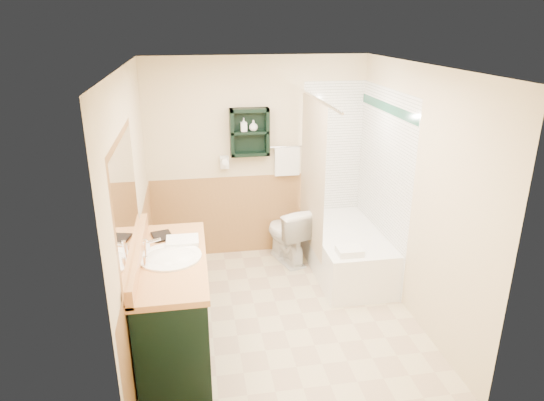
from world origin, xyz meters
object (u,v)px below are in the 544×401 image
at_px(hair_dryer, 224,162).
at_px(vanity, 174,305).
at_px(wall_shelf, 250,132).
at_px(vanity_book, 152,227).
at_px(bathtub, 346,251).
at_px(soap_bottle_a, 244,128).
at_px(soap_bottle_b, 253,127).
at_px(toilet, 287,234).

xyz_separation_m(hair_dryer, vanity, (-0.59, -1.80, -0.74)).
relative_size(wall_shelf, vanity, 0.38).
xyz_separation_m(hair_dryer, vanity_book, (-0.76, -1.39, -0.18)).
relative_size(bathtub, vanity_book, 6.62).
distance_m(vanity_book, soap_bottle_a, 1.78).
bearing_deg(soap_bottle_b, wall_shelf, 173.50).
bearing_deg(wall_shelf, vanity, -116.80).
height_order(hair_dryer, soap_bottle_a, soap_bottle_a).
distance_m(wall_shelf, soap_bottle_b, 0.08).
distance_m(toilet, soap_bottle_a, 1.36).
relative_size(toilet, vanity_book, 3.11).
height_order(vanity, soap_bottle_a, soap_bottle_a).
bearing_deg(bathtub, vanity_book, -160.22).
height_order(wall_shelf, vanity, wall_shelf).
height_order(wall_shelf, toilet, wall_shelf).
bearing_deg(bathtub, soap_bottle_b, 147.92).
distance_m(bathtub, toilet, 0.73).
bearing_deg(vanity_book, soap_bottle_b, 36.36).
xyz_separation_m(toilet, soap_bottle_b, (-0.36, 0.25, 1.27)).
xyz_separation_m(hair_dryer, soap_bottle_b, (0.34, -0.03, 0.41)).
height_order(bathtub, soap_bottle_b, soap_bottle_b).
height_order(hair_dryer, vanity_book, hair_dryer).
bearing_deg(vanity_book, bathtub, 5.11).
relative_size(wall_shelf, toilet, 0.78).
height_order(vanity_book, soap_bottle_b, soap_bottle_b).
height_order(vanity, soap_bottle_b, soap_bottle_b).
bearing_deg(bathtub, hair_dryer, 154.05).
height_order(bathtub, vanity_book, vanity_book).
relative_size(vanity, bathtub, 0.96).
relative_size(vanity, soap_bottle_a, 9.40).
distance_m(wall_shelf, bathtub, 1.76).
relative_size(wall_shelf, vanity_book, 2.43).
distance_m(wall_shelf, toilet, 1.30).
distance_m(bathtub, vanity_book, 2.35).
xyz_separation_m(vanity, soap_bottle_a, (0.83, 1.77, 1.14)).
bearing_deg(wall_shelf, bathtub, -31.16).
distance_m(vanity, soap_bottle_a, 2.26).
bearing_deg(bathtub, toilet, 149.36).
height_order(hair_dryer, toilet, hair_dryer).
xyz_separation_m(wall_shelf, bathtub, (1.03, -0.62, -1.29)).
height_order(hair_dryer, soap_bottle_b, soap_bottle_b).
bearing_deg(vanity, soap_bottle_b, 62.02).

